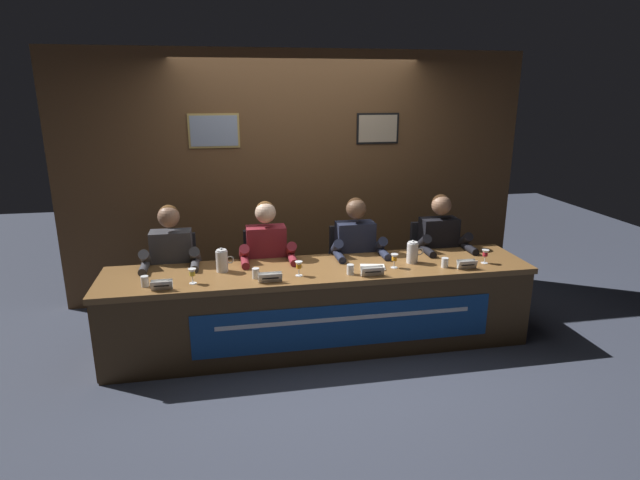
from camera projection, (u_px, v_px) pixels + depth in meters
The scene contains 26 objects.
ground_plane at pixel (320, 343), 4.66m from camera, with size 12.00×12.00×0.00m, color #383D4C.
wall_back_panelled at pixel (298, 177), 5.50m from camera, with size 4.89×0.14×2.60m.
conference_table at pixel (323, 297), 4.42m from camera, with size 3.69×0.75×0.72m.
chair_far_left at pixel (176, 285), 4.84m from camera, with size 0.44×0.44×0.91m.
panelist_far_left at pixel (172, 264), 4.57m from camera, with size 0.51×0.48×1.24m.
nameplate_far_left at pixel (162, 285), 3.96m from camera, with size 0.16×0.06×0.08m.
juice_glass_far_left at pixel (192, 273), 4.08m from camera, with size 0.06×0.06×0.12m.
water_cup_far_left at pixel (145, 282), 4.03m from camera, with size 0.06×0.06×0.08m.
chair_center_left at pixel (266, 279), 4.99m from camera, with size 0.44×0.44×0.91m.
panelist_center_left at pixel (267, 258), 4.72m from camera, with size 0.51×0.48×1.24m.
nameplate_center_left at pixel (270, 277), 4.12m from camera, with size 0.19×0.06×0.08m.
juice_glass_center_left at pixel (299, 266), 4.25m from camera, with size 0.06×0.06×0.12m.
water_cup_center_left at pixel (256, 274), 4.20m from camera, with size 0.06×0.06×0.08m.
chair_center_right at pixel (351, 273), 5.14m from camera, with size 0.44×0.44×0.91m.
panelist_center_right at pixel (357, 253), 4.87m from camera, with size 0.51×0.48×1.24m.
nameplate_center_right at pixel (373, 271), 4.26m from camera, with size 0.19×0.06×0.08m.
juice_glass_center_right at pixel (394, 258), 4.44m from camera, with size 0.06×0.06×0.12m.
water_cup_center_right at pixel (350, 270), 4.29m from camera, with size 0.06×0.06×0.08m.
chair_far_right at pixel (432, 268), 5.29m from camera, with size 0.44×0.44×0.91m.
panelist_far_right at pixel (441, 248), 5.03m from camera, with size 0.51×0.48×1.24m.
nameplate_far_right at pixel (467, 264), 4.42m from camera, with size 0.17×0.06×0.08m.
juice_glass_far_right at pixel (485, 254), 4.55m from camera, with size 0.06×0.06×0.12m.
water_cup_far_right at pixel (445, 263), 4.46m from camera, with size 0.06×0.06×0.08m.
water_pitcher_left_side at pixel (222, 261), 4.35m from camera, with size 0.15×0.10×0.21m.
water_pitcher_right_side at pixel (413, 252), 4.57m from camera, with size 0.15×0.10×0.21m.
document_stack_center_right at pixel (373, 267), 4.45m from camera, with size 0.24×0.19×0.01m.
Camera 1 is at (-0.78, -4.14, 2.21)m, focal length 28.98 mm.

